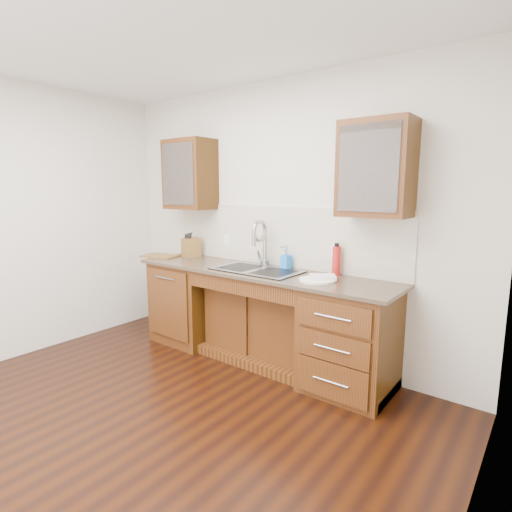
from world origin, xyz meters
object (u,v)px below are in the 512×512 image
Objects in this scene: water_bottle at (336,261)px; knife_block at (191,247)px; cutting_board at (160,256)px; soap_bottle at (286,259)px; plate at (317,280)px.

knife_block is at bearing -176.96° from water_bottle.
water_bottle is 2.06m from cutting_board.
soap_bottle is at bearing -179.19° from water_bottle.
soap_bottle is 1.23m from knife_block.
soap_bottle is 0.48× the size of cutting_board.
knife_block is (-1.72, 0.20, 0.10)m from plate.
plate is at bearing -22.62° from soap_bottle.
water_bottle is at bearing 84.52° from plate.
soap_bottle is 0.62× the size of plate.
soap_bottle is 0.88× the size of knife_block.
soap_bottle reaches higher than cutting_board.
water_bottle is at bearing 8.35° from cutting_board.
knife_block is (-1.75, -0.09, -0.02)m from water_bottle.
soap_bottle is at bearing 10.91° from cutting_board.
knife_block is at bearing -168.50° from soap_bottle.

